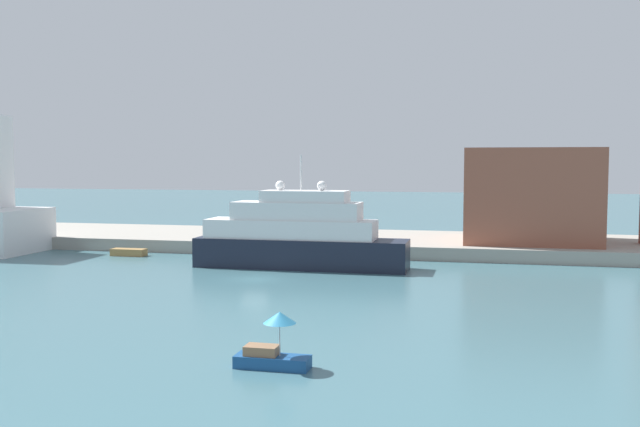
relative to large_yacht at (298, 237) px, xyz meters
The scene contains 9 objects.
ground 8.91m from the large_yacht, 105.10° to the right, with size 400.00×400.00×0.00m, color #3D6670.
quay_dock 18.25m from the large_yacht, 96.85° to the left, with size 110.00×19.87×1.55m, color gray.
large_yacht is the anchor object (origin of this frame).
small_motorboat 36.58m from the large_yacht, 77.29° to the right, with size 4.09×1.78×3.10m.
work_barge 22.71m from the large_yacht, 168.12° to the left, with size 4.13×1.55×0.84m, color olive.
harbor_building 30.13m from the large_yacht, 35.23° to the left, with size 15.38×13.80×11.20m, color #93513D.
parked_car 19.87m from the large_yacht, 130.74° to the left, with size 4.39×1.65×1.41m.
person_figure 14.82m from the large_yacht, 121.64° to the left, with size 0.36×0.36×1.63m.
mooring_bollard 10.01m from the large_yacht, 110.19° to the left, with size 0.47×0.47×0.79m, color black.
Camera 1 is at (21.21, -63.80, 11.14)m, focal length 39.89 mm.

